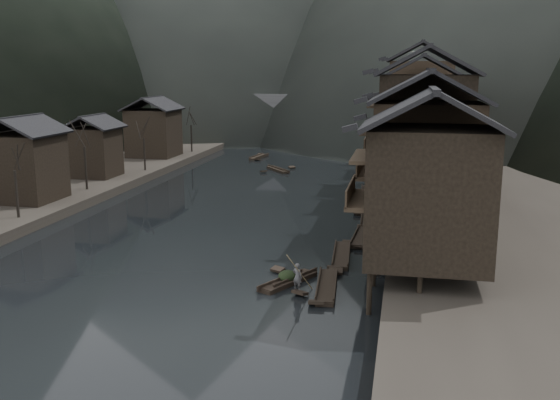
# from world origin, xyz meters

# --- Properties ---
(water) EXTENTS (300.00, 300.00, 0.00)m
(water) POSITION_xyz_m (0.00, 0.00, 0.00)
(water) COLOR black
(water) RESTS_ON ground
(right_bank) EXTENTS (40.00, 200.00, 1.80)m
(right_bank) POSITION_xyz_m (35.00, 40.00, 0.90)
(right_bank) COLOR #2D2823
(right_bank) RESTS_ON ground
(left_bank) EXTENTS (40.00, 200.00, 1.20)m
(left_bank) POSITION_xyz_m (-35.00, 40.00, 0.60)
(left_bank) COLOR #2D2823
(left_bank) RESTS_ON ground
(stilt_houses) EXTENTS (9.00, 67.60, 16.88)m
(stilt_houses) POSITION_xyz_m (17.28, 19.62, 9.06)
(stilt_houses) COLOR black
(stilt_houses) RESTS_ON ground
(left_houses) EXTENTS (8.10, 53.20, 8.73)m
(left_houses) POSITION_xyz_m (-20.50, 20.12, 5.66)
(left_houses) COLOR black
(left_houses) RESTS_ON left_bank
(bare_trees) EXTENTS (3.86, 61.60, 7.73)m
(bare_trees) POSITION_xyz_m (-17.00, 12.03, 6.17)
(bare_trees) COLOR black
(bare_trees) RESTS_ON left_bank
(moored_sampans) EXTENTS (3.11, 67.85, 0.47)m
(moored_sampans) POSITION_xyz_m (11.98, 24.59, 0.20)
(moored_sampans) COLOR black
(moored_sampans) RESTS_ON water
(midriver_boats) EXTENTS (8.65, 23.76, 0.45)m
(midriver_boats) POSITION_xyz_m (-2.49, 47.76, 0.20)
(midriver_boats) COLOR black
(midriver_boats) RESTS_ON water
(stone_bridge) EXTENTS (40.00, 6.00, 9.00)m
(stone_bridge) POSITION_xyz_m (-0.00, 72.00, 5.11)
(stone_bridge) COLOR #4C4C4F
(stone_bridge) RESTS_ON ground
(hero_sampan) EXTENTS (3.33, 5.10, 0.44)m
(hero_sampan) POSITION_xyz_m (8.75, -6.23, 0.20)
(hero_sampan) COLOR black
(hero_sampan) RESTS_ON water
(cargo_heap) EXTENTS (1.17, 1.53, 0.70)m
(cargo_heap) POSITION_xyz_m (8.63, -6.01, 0.79)
(cargo_heap) COLOR black
(cargo_heap) RESTS_ON hero_sampan
(boatman) EXTENTS (0.76, 0.65, 1.76)m
(boatman) POSITION_xyz_m (9.64, -7.86, 1.32)
(boatman) COLOR #525254
(boatman) RESTS_ON hero_sampan
(bamboo_pole) EXTENTS (1.42, 2.25, 3.01)m
(bamboo_pole) POSITION_xyz_m (9.84, -7.86, 3.70)
(bamboo_pole) COLOR #8C7A51
(bamboo_pole) RESTS_ON boatman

